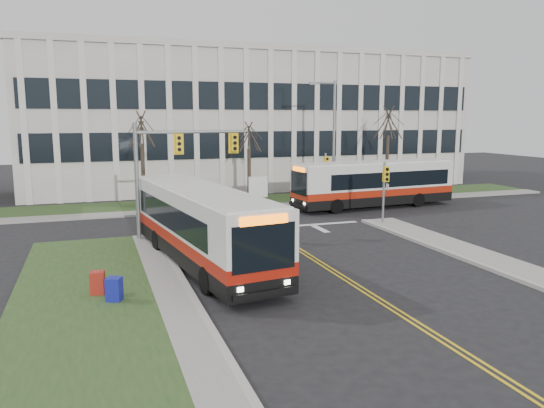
{
  "coord_description": "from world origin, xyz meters",
  "views": [
    {
      "loc": [
        -9.49,
        -20.9,
        6.47
      ],
      "look_at": [
        -0.69,
        4.87,
        2.0
      ],
      "focal_mm": 35.0,
      "sensor_mm": 36.0,
      "label": 1
    }
  ],
  "objects_px": {
    "streetlight": "(332,134)",
    "bus_cross": "(374,185)",
    "bus_main": "(202,227)",
    "newspaper_box_red": "(98,284)",
    "directory_sign": "(258,187)",
    "newspaper_box_blue": "(114,291)"
  },
  "relations": [
    {
      "from": "streetlight",
      "to": "bus_cross",
      "type": "relative_size",
      "value": 0.75
    },
    {
      "from": "bus_main",
      "to": "newspaper_box_red",
      "type": "bearing_deg",
      "value": -153.34
    },
    {
      "from": "directory_sign",
      "to": "newspaper_box_blue",
      "type": "distance_m",
      "value": 22.88
    },
    {
      "from": "newspaper_box_blue",
      "to": "bus_main",
      "type": "bearing_deg",
      "value": 69.35
    },
    {
      "from": "directory_sign",
      "to": "bus_main",
      "type": "xyz_separation_m",
      "value": [
        -7.5,
        -15.74,
        0.5
      ]
    },
    {
      "from": "streetlight",
      "to": "newspaper_box_blue",
      "type": "bearing_deg",
      "value": -132.59
    },
    {
      "from": "directory_sign",
      "to": "bus_cross",
      "type": "bearing_deg",
      "value": -33.39
    },
    {
      "from": "newspaper_box_blue",
      "to": "newspaper_box_red",
      "type": "xyz_separation_m",
      "value": [
        -0.54,
        0.96,
        0.0
      ]
    },
    {
      "from": "directory_sign",
      "to": "bus_main",
      "type": "distance_m",
      "value": 17.44
    },
    {
      "from": "bus_main",
      "to": "bus_cross",
      "type": "xyz_separation_m",
      "value": [
        14.8,
        10.93,
        -0.04
      ]
    },
    {
      "from": "bus_main",
      "to": "newspaper_box_blue",
      "type": "bearing_deg",
      "value": -142.21
    },
    {
      "from": "bus_main",
      "to": "bus_cross",
      "type": "bearing_deg",
      "value": 28.63
    },
    {
      "from": "streetlight",
      "to": "directory_sign",
      "type": "xyz_separation_m",
      "value": [
        -5.53,
        1.3,
        -4.02
      ]
    },
    {
      "from": "directory_sign",
      "to": "newspaper_box_red",
      "type": "distance_m",
      "value": 22.34
    },
    {
      "from": "streetlight",
      "to": "newspaper_box_red",
      "type": "bearing_deg",
      "value": -135.0
    },
    {
      "from": "streetlight",
      "to": "bus_main",
      "type": "relative_size",
      "value": 0.74
    },
    {
      "from": "bus_main",
      "to": "directory_sign",
      "type": "bearing_deg",
      "value": 56.7
    },
    {
      "from": "newspaper_box_blue",
      "to": "newspaper_box_red",
      "type": "relative_size",
      "value": 1.0
    },
    {
      "from": "directory_sign",
      "to": "bus_main",
      "type": "height_order",
      "value": "bus_main"
    },
    {
      "from": "bus_main",
      "to": "newspaper_box_red",
      "type": "distance_m",
      "value": 5.59
    },
    {
      "from": "directory_sign",
      "to": "newspaper_box_blue",
      "type": "relative_size",
      "value": 2.11
    },
    {
      "from": "newspaper_box_red",
      "to": "newspaper_box_blue",
      "type": "bearing_deg",
      "value": -53.32
    }
  ]
}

